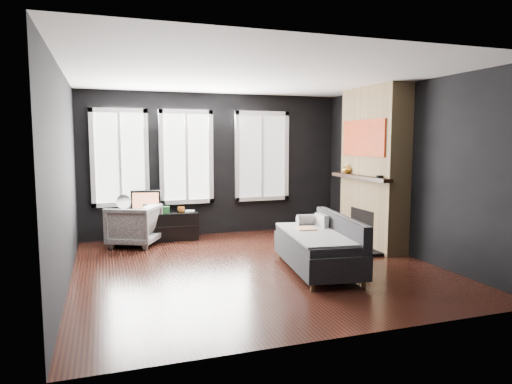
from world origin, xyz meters
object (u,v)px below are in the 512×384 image
object	(u,v)px
sofa	(318,243)
monitor	(146,200)
mug	(181,209)
book	(185,205)
armchair	(134,223)
media_console	(157,227)
mantel_vase	(347,169)

from	to	relation	value
sofa	monitor	xyz separation A→B (m)	(-2.09, 2.69, 0.35)
monitor	mug	bearing A→B (deg)	5.91
monitor	book	size ratio (longest dim) A/B	2.27
sofa	armchair	size ratio (longest dim) A/B	2.29
media_console	mantel_vase	world-z (taller)	mantel_vase
armchair	monitor	world-z (taller)	monitor
book	mantel_vase	bearing A→B (deg)	-23.83
sofa	mug	size ratio (longest dim) A/B	13.95
armchair	monitor	xyz separation A→B (m)	(0.24, 0.30, 0.35)
book	armchair	bearing A→B (deg)	-163.18
armchair	book	bearing A→B (deg)	132.82
media_console	book	xyz separation A→B (m)	(0.52, -0.01, 0.37)
mantel_vase	book	bearing A→B (deg)	156.17
mug	book	size ratio (longest dim) A/B	0.55
monitor	mug	world-z (taller)	monitor
book	sofa	bearing A→B (deg)	-62.63
media_console	mug	world-z (taller)	mug
mug	book	distance (m)	0.10
sofa	mug	xyz separation A→B (m)	(-1.47, 2.65, 0.18)
sofa	armchair	xyz separation A→B (m)	(-2.33, 2.39, 0.01)
media_console	book	world-z (taller)	book
monitor	mug	distance (m)	0.65
mug	sofa	bearing A→B (deg)	-61.00
mug	mantel_vase	bearing A→B (deg)	-22.64
mug	book	bearing A→B (deg)	22.19
media_console	book	distance (m)	0.64
armchair	monitor	distance (m)	0.52
armchair	mantel_vase	distance (m)	3.84
armchair	media_console	xyz separation A→B (m)	(0.42, 0.29, -0.14)
sofa	media_console	world-z (taller)	sofa
sofa	book	distance (m)	3.03
monitor	mug	xyz separation A→B (m)	(0.62, -0.05, -0.17)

